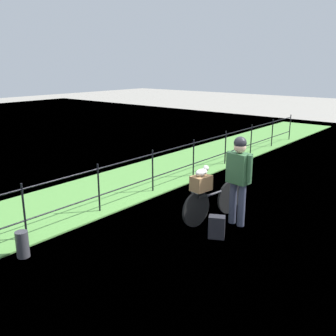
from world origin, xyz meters
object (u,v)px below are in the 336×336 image
(mooring_bollard, at_px, (22,244))
(bicycle_main, at_px, (213,202))
(backpack_on_paving, at_px, (217,227))
(cyclist_person, at_px, (239,173))
(terrier_dog, at_px, (202,172))
(wooden_crate, at_px, (201,183))

(mooring_bollard, bearing_deg, bicycle_main, -25.46)
(backpack_on_paving, bearing_deg, bicycle_main, -79.71)
(cyclist_person, bearing_deg, terrier_dog, 129.09)
(bicycle_main, xyz_separation_m, terrier_dog, (-0.32, 0.05, 0.68))
(wooden_crate, height_order, cyclist_person, cyclist_person)
(mooring_bollard, bearing_deg, wooden_crate, -27.34)
(wooden_crate, relative_size, terrier_dog, 1.14)
(backpack_on_paving, distance_m, mooring_bollard, 3.19)
(wooden_crate, bearing_deg, cyclist_person, -49.51)
(cyclist_person, height_order, backpack_on_paving, cyclist_person)
(backpack_on_paving, xyz_separation_m, mooring_bollard, (-2.50, 1.98, 0.01))
(terrier_dog, bearing_deg, wooden_crate, 171.66)
(bicycle_main, distance_m, cyclist_person, 0.80)
(bicycle_main, distance_m, mooring_bollard, 3.47)
(wooden_crate, distance_m, backpack_on_paving, 0.87)
(bicycle_main, relative_size, terrier_dog, 5.08)
(cyclist_person, bearing_deg, backpack_on_paving, -178.31)
(terrier_dog, bearing_deg, mooring_bollard, 152.81)
(bicycle_main, distance_m, backpack_on_paving, 0.82)
(terrier_dog, xyz_separation_m, mooring_bollard, (-2.81, 1.44, -0.82))
(backpack_on_paving, bearing_deg, terrier_dog, -57.65)
(wooden_crate, relative_size, mooring_bollard, 0.86)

